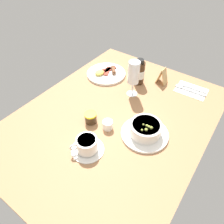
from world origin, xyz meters
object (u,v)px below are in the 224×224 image
object	(u,v)px
coffee_cup	(87,145)
sauce_bottle_brown	(139,73)
creamer_jug	(108,125)
wine_glass	(134,74)
porridge_bowl	(145,130)
breakfast_plate	(106,73)
cutlery_setting	(191,90)
menu_card	(162,76)
jam_jar	(91,118)

from	to	relation	value
coffee_cup	sauce_bottle_brown	distance (cm)	53.74
creamer_jug	wine_glass	world-z (taller)	wine_glass
sauce_bottle_brown	coffee_cup	bearing A→B (deg)	-172.43
porridge_bowl	wine_glass	size ratio (longest dim) A/B	1.07
porridge_bowl	breakfast_plate	world-z (taller)	porridge_bowl
cutlery_setting	breakfast_plate	xyz separation A→B (cm)	(-15.27, 47.01, 0.68)
breakfast_plate	menu_card	xyz separation A→B (cm)	(12.10, -30.76, 3.64)
porridge_bowl	wine_glass	world-z (taller)	wine_glass
wine_glass	menu_card	world-z (taller)	wine_glass
porridge_bowl	creamer_jug	world-z (taller)	porridge_bowl
wine_glass	jam_jar	xyz separation A→B (cm)	(-28.88, 4.79, -10.15)
creamer_jug	wine_glass	xyz separation A→B (cm)	(27.48, 4.10, 10.56)
wine_glass	menu_card	bearing A→B (deg)	-24.38
cutlery_setting	sauce_bottle_brown	size ratio (longest dim) A/B	1.15
wine_glass	sauce_bottle_brown	distance (cm)	12.65
wine_glass	jam_jar	bearing A→B (deg)	170.58
cutlery_setting	sauce_bottle_brown	distance (cm)	29.96
coffee_cup	jam_jar	bearing A→B (deg)	34.74
cutlery_setting	menu_card	world-z (taller)	menu_card
porridge_bowl	coffee_cup	world-z (taller)	porridge_bowl
wine_glass	menu_card	xyz separation A→B (cm)	(18.50, -8.38, -8.15)
breakfast_plate	porridge_bowl	bearing A→B (deg)	-123.37
porridge_bowl	menu_card	bearing A→B (deg)	15.84
jam_jar	porridge_bowl	bearing A→B (deg)	-72.77
creamer_jug	menu_card	bearing A→B (deg)	-5.33
porridge_bowl	breakfast_plate	bearing A→B (deg)	56.63
wine_glass	jam_jar	size ratio (longest dim) A/B	3.41
coffee_cup	porridge_bowl	bearing A→B (deg)	-35.77
wine_glass	coffee_cup	bearing A→B (deg)	-173.90
creamer_jug	sauce_bottle_brown	distance (cm)	39.15
jam_jar	sauce_bottle_brown	size ratio (longest dim) A/B	0.38
coffee_cup	creamer_jug	bearing A→B (deg)	1.65
cutlery_setting	coffee_cup	distance (cm)	67.15
creamer_jug	breakfast_plate	xyz separation A→B (cm)	(33.88, 26.47, -1.23)
creamer_jug	breakfast_plate	world-z (taller)	creamer_jug
porridge_bowl	sauce_bottle_brown	bearing A→B (deg)	34.66
sauce_bottle_brown	breakfast_plate	distance (cm)	21.13
jam_jar	menu_card	size ratio (longest dim) A/B	0.62
porridge_bowl	creamer_jug	distance (cm)	16.80
creamer_jug	sauce_bottle_brown	bearing A→B (deg)	9.83
sauce_bottle_brown	breakfast_plate	world-z (taller)	sauce_bottle_brown
coffee_cup	creamer_jug	xyz separation A→B (cm)	(14.84, 0.43, -1.08)
coffee_cup	jam_jar	distance (cm)	16.37
menu_card	creamer_jug	bearing A→B (deg)	174.67
porridge_bowl	coffee_cup	bearing A→B (deg)	144.23
sauce_bottle_brown	breakfast_plate	bearing A→B (deg)	102.61
porridge_bowl	cutlery_setting	bearing A→B (deg)	-6.59
sauce_bottle_brown	breakfast_plate	xyz separation A→B (cm)	(-4.44, 19.83, -5.78)
creamer_jug	jam_jar	distance (cm)	9.01
jam_jar	creamer_jug	bearing A→B (deg)	-81.04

